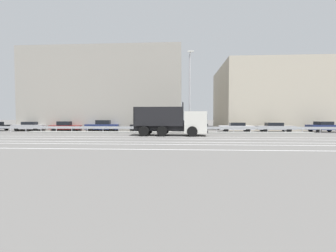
{
  "coord_description": "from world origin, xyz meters",
  "views": [
    {
      "loc": [
        1.84,
        -25.51,
        1.89
      ],
      "look_at": [
        0.29,
        -0.03,
        0.95
      ],
      "focal_mm": 24.0,
      "sensor_mm": 36.0,
      "label": 1
    }
  ],
  "objects": [
    {
      "name": "background_building_1",
      "position": [
        17.36,
        15.19,
        5.37
      ],
      "size": [
        17.54,
        15.85,
        10.74
      ],
      "primitive_type": "cube",
      "color": "#B7AD99",
      "rests_on": "ground_plane"
    },
    {
      "name": "median_guardrail",
      "position": [
        -0.0,
        2.8,
        0.57
      ],
      "size": [
        62.82,
        0.09,
        0.78
      ],
      "color": "#9EA0A5",
      "rests_on": "ground_plane"
    },
    {
      "name": "parked_car_6",
      "position": [
        9.11,
        4.89,
        0.65
      ],
      "size": [
        4.59,
        2.3,
        1.25
      ],
      "rotation": [
        0.0,
        0.0,
        1.49
      ],
      "color": "silver",
      "rests_on": "ground_plane"
    },
    {
      "name": "lane_strip_3",
      "position": [
        0.61,
        -9.73,
        0.0
      ],
      "size": [
        62.82,
        0.16,
        0.01
      ],
      "primitive_type": "cube",
      "color": "silver",
      "rests_on": "ground_plane"
    },
    {
      "name": "lane_strip_2",
      "position": [
        0.61,
        -8.22,
        0.0
      ],
      "size": [
        62.82,
        0.16,
        0.01
      ],
      "primitive_type": "cube",
      "color": "silver",
      "rests_on": "ground_plane"
    },
    {
      "name": "median_road_sign",
      "position": [
        -2.24,
        1.71,
        1.35
      ],
      "size": [
        0.76,
        0.16,
        2.54
      ],
      "color": "white",
      "rests_on": "ground_plane"
    },
    {
      "name": "lane_strip_1",
      "position": [
        0.61,
        -5.83,
        0.0
      ],
      "size": [
        62.82,
        0.16,
        0.01
      ],
      "primitive_type": "cube",
      "color": "silver",
      "rests_on": "ground_plane"
    },
    {
      "name": "street_lamp_1",
      "position": [
        2.8,
        1.64,
        5.24
      ],
      "size": [
        0.7,
        2.31,
        9.47
      ],
      "color": "#ADADB2",
      "rests_on": "ground_plane"
    },
    {
      "name": "parked_car_7",
      "position": [
        14.31,
        5.33,
        0.65
      ],
      "size": [
        4.82,
        2.03,
        1.23
      ],
      "rotation": [
        0.0,
        0.0,
        -1.62
      ],
      "color": "#A3A3A8",
      "rests_on": "ground_plane"
    },
    {
      "name": "parked_car_3",
      "position": [
        -9.13,
        5.24,
        0.77
      ],
      "size": [
        4.64,
        2.21,
        1.55
      ],
      "rotation": [
        0.0,
        0.0,
        1.63
      ],
      "color": "navy",
      "rests_on": "ground_plane"
    },
    {
      "name": "dump_truck",
      "position": [
        1.67,
        -1.8,
        1.3
      ],
      "size": [
        7.69,
        2.93,
        3.46
      ],
      "rotation": [
        0.0,
        0.0,
        -1.59
      ],
      "color": "silver",
      "rests_on": "ground_plane"
    },
    {
      "name": "median_island",
      "position": [
        0.0,
        1.71,
        0.09
      ],
      "size": [
        34.55,
        1.1,
        0.18
      ],
      "primitive_type": "cube",
      "color": "gray",
      "rests_on": "ground_plane"
    },
    {
      "name": "parked_car_1",
      "position": [
        -19.69,
        5.14,
        0.68
      ],
      "size": [
        4.39,
        2.02,
        1.31
      ],
      "rotation": [
        0.0,
        0.0,
        1.59
      ],
      "color": "#A3A3A8",
      "rests_on": "ground_plane"
    },
    {
      "name": "parked_car_5",
      "position": [
        3.08,
        5.61,
        0.78
      ],
      "size": [
        4.66,
        2.06,
        1.53
      ],
      "rotation": [
        0.0,
        0.0,
        -1.61
      ],
      "color": "black",
      "rests_on": "ground_plane"
    },
    {
      "name": "ground_plane",
      "position": [
        0.0,
        0.0,
        0.0
      ],
      "size": [
        320.0,
        320.0,
        0.0
      ],
      "primitive_type": "plane",
      "color": "#605E5B"
    },
    {
      "name": "lane_strip_0",
      "position": [
        0.61,
        -3.58,
        0.0
      ],
      "size": [
        62.82,
        0.16,
        0.01
      ],
      "primitive_type": "cube",
      "color": "silver",
      "rests_on": "ground_plane"
    },
    {
      "name": "lane_strip_4",
      "position": [
        0.61,
        -12.29,
        0.0
      ],
      "size": [
        62.82,
        0.16,
        0.01
      ],
      "primitive_type": "cube",
      "color": "silver",
      "rests_on": "ground_plane"
    },
    {
      "name": "background_building_0",
      "position": [
        -10.11,
        13.3,
        6.09
      ],
      "size": [
        23.75,
        15.9,
        12.18
      ],
      "primitive_type": "cube",
      "color": "gray",
      "rests_on": "ground_plane"
    },
    {
      "name": "parked_car_2",
      "position": [
        -14.48,
        5.36,
        0.69
      ],
      "size": [
        4.4,
        2.04,
        1.38
      ],
      "rotation": [
        0.0,
        0.0,
        -1.57
      ],
      "color": "maroon",
      "rests_on": "ground_plane"
    },
    {
      "name": "parked_car_8",
      "position": [
        20.51,
        5.09,
        0.72
      ],
      "size": [
        4.1,
        2.02,
        1.39
      ],
      "rotation": [
        0.0,
        0.0,
        -1.53
      ],
      "color": "navy",
      "rests_on": "ground_plane"
    },
    {
      "name": "parked_car_4",
      "position": [
        -2.92,
        4.95,
        0.73
      ],
      "size": [
        4.44,
        2.15,
        1.45
      ],
      "rotation": [
        0.0,
        0.0,
        1.62
      ],
      "color": "black",
      "rests_on": "ground_plane"
    },
    {
      "name": "church_tower",
      "position": [
        14.49,
        26.81,
        6.06
      ],
      "size": [
        3.6,
        3.6,
        13.28
      ],
      "color": "silver",
      "rests_on": "ground_plane"
    }
  ]
}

